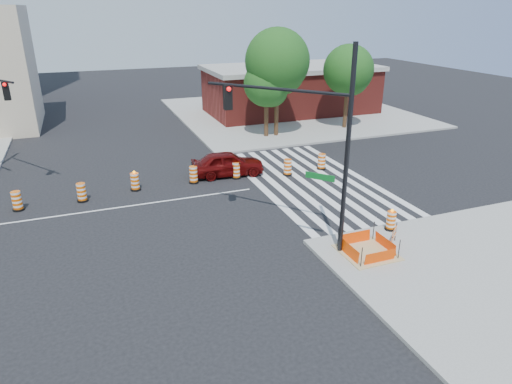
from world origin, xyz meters
TOP-DOWN VIEW (x-y plane):
  - ground at (0.00, 0.00)m, footprint 120.00×120.00m
  - sidewalk_ne at (18.00, 18.00)m, footprint 22.00×22.00m
  - crosswalk_east at (10.95, 0.00)m, footprint 6.75×13.50m
  - lane_centerline at (0.00, 0.00)m, footprint 14.00×0.12m
  - excavation_pit at (9.00, -9.00)m, footprint 2.20×2.20m
  - brick_storefront at (18.00, 18.00)m, footprint 16.50×8.50m
  - red_coupe at (6.56, 2.74)m, footprint 4.65×2.20m
  - signal_pole_se at (6.84, -7.10)m, footprint 4.31×4.98m
  - pit_drum at (11.27, -7.51)m, footprint 0.53×0.53m
  - barricade at (10.53, -8.73)m, footprint 0.60×0.53m
  - tree_north_c at (12.25, 10.21)m, footprint 3.66×3.59m
  - tree_north_d at (13.10, 10.16)m, footprint 5.00×5.00m
  - tree_north_e at (19.69, 10.45)m, footprint 4.18×4.18m
  - median_drum_2 at (-5.24, 1.55)m, footprint 0.60×0.60m
  - median_drum_3 at (-2.08, 1.60)m, footprint 0.60×0.60m
  - median_drum_4 at (0.82, 2.23)m, footprint 0.60×0.60m
  - median_drum_5 at (4.25, 2.19)m, footprint 0.60×0.60m
  - median_drum_6 at (6.89, 2.04)m, footprint 0.60×0.60m
  - median_drum_7 at (10.09, 1.42)m, footprint 0.60×0.60m
  - median_drum_8 at (12.62, 1.66)m, footprint 0.60×0.60m

SIDE VIEW (x-z plane):
  - ground at x=0.00m, z-range 0.00..0.00m
  - lane_centerline at x=0.00m, z-range 0.00..0.01m
  - crosswalk_east at x=10.95m, z-range 0.00..0.01m
  - sidewalk_ne at x=18.00m, z-range 0.00..0.15m
  - excavation_pit at x=9.00m, z-range -0.23..0.67m
  - median_drum_2 at x=-5.24m, z-range -0.03..0.99m
  - median_drum_3 at x=-2.08m, z-range -0.03..0.99m
  - median_drum_5 at x=4.25m, z-range -0.03..0.99m
  - median_drum_6 at x=6.89m, z-range -0.03..0.99m
  - median_drum_7 at x=10.09m, z-range -0.03..0.99m
  - median_drum_8 at x=12.62m, z-range -0.03..0.99m
  - median_drum_4 at x=0.82m, z-range -0.10..1.08m
  - pit_drum at x=11.27m, z-range 0.06..1.11m
  - barricade at x=10.53m, z-range 0.19..1.09m
  - red_coupe at x=6.56m, z-range 0.00..1.54m
  - brick_storefront at x=18.00m, z-range 0.02..4.62m
  - tree_north_c at x=12.25m, z-range 1.04..7.15m
  - tree_north_e at x=19.69m, z-range 1.22..8.32m
  - signal_pole_se at x=6.84m, z-range 0.95..9.47m
  - tree_north_d at x=13.10m, z-range 1.46..9.96m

